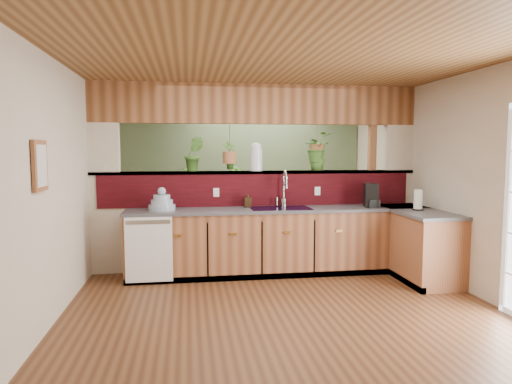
{
  "coord_description": "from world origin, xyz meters",
  "views": [
    {
      "loc": [
        -0.99,
        -5.05,
        1.69
      ],
      "look_at": [
        -0.12,
        0.7,
        1.15
      ],
      "focal_mm": 32.0,
      "sensor_mm": 36.0,
      "label": 1
    }
  ],
  "objects": [
    {
      "name": "ceiling",
      "position": [
        0.0,
        0.0,
        2.6
      ],
      "size": [
        4.6,
        7.0,
        0.01
      ],
      "primitive_type": "cube",
      "color": "brown",
      "rests_on": "ground"
    },
    {
      "name": "soap_dispenser",
      "position": [
        -0.18,
        1.14,
        1.0
      ],
      "size": [
        0.1,
        0.1,
        0.21
      ],
      "primitive_type": "imported",
      "rotation": [
        0.0,
        0.0,
        0.02
      ],
      "color": "#342113",
      "rests_on": "countertop"
    },
    {
      "name": "wall_left",
      "position": [
        -2.3,
        0.0,
        1.3
      ],
      "size": [
        0.02,
        7.0,
        2.6
      ],
      "primitive_type": "cube",
      "color": "beige",
      "rests_on": "ground"
    },
    {
      "name": "hanging_plant_a",
      "position": [
        -0.4,
        1.35,
        1.75
      ],
      "size": [
        0.26,
        0.22,
        0.55
      ],
      "color": "brown",
      "rests_on": "header_beam"
    },
    {
      "name": "floor_plant",
      "position": [
        0.97,
        2.43,
        0.38
      ],
      "size": [
        0.82,
        0.77,
        0.75
      ],
      "primitive_type": "imported",
      "rotation": [
        0.0,
        0.0,
        0.31
      ],
      "color": "#376422",
      "rests_on": "ground"
    },
    {
      "name": "coffee_maker",
      "position": [
        1.52,
        0.91,
        1.05
      ],
      "size": [
        0.17,
        0.3,
        0.33
      ],
      "rotation": [
        0.0,
        0.0,
        -0.25
      ],
      "color": "black",
      "rests_on": "countertop"
    },
    {
      "name": "shelf_plant_b",
      "position": [
        -0.13,
        3.25,
        1.18
      ],
      "size": [
        0.31,
        0.31,
        0.42
      ],
      "primitive_type": "imported",
      "rotation": [
        0.0,
        0.0,
        0.36
      ],
      "color": "#376422",
      "rests_on": "shelving_console"
    },
    {
      "name": "faucet",
      "position": [
        0.33,
        1.13,
        1.17
      ],
      "size": [
        0.22,
        0.22,
        0.51
      ],
      "color": "#B7B7B2",
      "rests_on": "countertop"
    },
    {
      "name": "ground",
      "position": [
        0.0,
        0.0,
        0.0
      ],
      "size": [
        4.6,
        7.0,
        0.01
      ],
      "primitive_type": "cube",
      "color": "#512F19",
      "rests_on": "ground"
    },
    {
      "name": "shelf_plant_a",
      "position": [
        -0.96,
        3.25,
        1.19
      ],
      "size": [
        0.24,
        0.17,
        0.43
      ],
      "primitive_type": "imported",
      "rotation": [
        0.0,
        0.0,
        0.08
      ],
      "color": "#376422",
      "rests_on": "shelving_console"
    },
    {
      "name": "glass_jar",
      "position": [
        -0.03,
        1.35,
        1.59
      ],
      "size": [
        0.18,
        0.18,
        0.4
      ],
      "color": "silver",
      "rests_on": "pass_through_ledge"
    },
    {
      "name": "dish_stack",
      "position": [
        -1.33,
        0.97,
        0.99
      ],
      "size": [
        0.35,
        0.35,
        0.3
      ],
      "color": "#91A2BB",
      "rests_on": "countertop"
    },
    {
      "name": "countertop",
      "position": [
        0.84,
        0.87,
        0.45
      ],
      "size": [
        4.14,
        1.52,
        0.9
      ],
      "color": "brown",
      "rests_on": "ground"
    },
    {
      "name": "wall_right",
      "position": [
        2.3,
        0.0,
        1.3
      ],
      "size": [
        0.02,
        7.0,
        2.6
      ],
      "primitive_type": "cube",
      "color": "beige",
      "rests_on": "ground"
    },
    {
      "name": "pass_through_partition",
      "position": [
        0.03,
        1.35,
        1.19
      ],
      "size": [
        4.6,
        0.21,
        2.6
      ],
      "color": "beige",
      "rests_on": "ground"
    },
    {
      "name": "pass_through_ledge",
      "position": [
        0.0,
        1.35,
        1.37
      ],
      "size": [
        4.6,
        0.21,
        0.04
      ],
      "primitive_type": "cube",
      "color": "brown",
      "rests_on": "ground"
    },
    {
      "name": "wall_front",
      "position": [
        0.0,
        -3.5,
        1.3
      ],
      "size": [
        4.6,
        0.02,
        2.6
      ],
      "primitive_type": "cube",
      "color": "beige",
      "rests_on": "ground"
    },
    {
      "name": "dishwasher",
      "position": [
        -1.48,
        0.66,
        0.46
      ],
      "size": [
        0.58,
        0.03,
        0.82
      ],
      "color": "white",
      "rests_on": "ground"
    },
    {
      "name": "navy_sink",
      "position": [
        0.25,
        0.98,
        0.82
      ],
      "size": [
        0.82,
        0.5,
        0.18
      ],
      "color": "black",
      "rests_on": "countertop"
    },
    {
      "name": "paper_towel",
      "position": [
        1.99,
        0.5,
        1.03
      ],
      "size": [
        0.13,
        0.13,
        0.29
      ],
      "color": "black",
      "rests_on": "countertop"
    },
    {
      "name": "sage_backwall",
      "position": [
        0.0,
        3.48,
        1.3
      ],
      "size": [
        4.55,
        0.02,
        2.55
      ],
      "primitive_type": "cube",
      "color": "#536847",
      "rests_on": "ground"
    },
    {
      "name": "wall_back",
      "position": [
        0.0,
        3.5,
        1.3
      ],
      "size": [
        4.6,
        0.02,
        2.6
      ],
      "primitive_type": "cube",
      "color": "beige",
      "rests_on": "ground"
    },
    {
      "name": "header_beam",
      "position": [
        0.0,
        1.35,
        2.33
      ],
      "size": [
        4.6,
        0.15,
        0.55
      ],
      "primitive_type": "cube",
      "color": "brown",
      "rests_on": "ground"
    },
    {
      "name": "ledge_plant_right",
      "position": [
        0.87,
        1.35,
        1.6
      ],
      "size": [
        0.3,
        0.3,
        0.41
      ],
      "primitive_type": "imported",
      "rotation": [
        0.0,
        0.0,
        -0.39
      ],
      "color": "#376422",
      "rests_on": "pass_through_ledge"
    },
    {
      "name": "ledge_plant_left",
      "position": [
        -0.9,
        1.35,
        1.63
      ],
      "size": [
        0.26,
        0.21,
        0.48
      ],
      "primitive_type": "imported",
      "rotation": [
        0.0,
        0.0,
        -0.0
      ],
      "color": "#376422",
      "rests_on": "pass_through_ledge"
    },
    {
      "name": "framed_print",
      "position": [
        -2.27,
        -0.8,
        1.55
      ],
      "size": [
        0.04,
        0.35,
        0.45
      ],
      "color": "brown",
      "rests_on": "wall_left"
    },
    {
      "name": "hanging_plant_b",
      "position": [
        0.86,
        1.35,
        1.91
      ],
      "size": [
        0.49,
        0.47,
        0.56
      ],
      "color": "brown",
      "rests_on": "header_beam"
    },
    {
      "name": "shelving_console",
      "position": [
        -0.54,
        3.25,
        0.5
      ],
      "size": [
        1.46,
        0.7,
        0.94
      ],
      "primitive_type": "cube",
      "rotation": [
        0.0,
        0.0,
        0.23
      ],
      "color": "black",
      "rests_on": "ground"
    }
  ]
}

